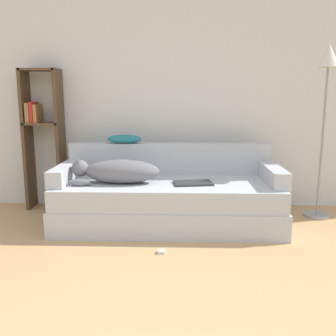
{
  "coord_description": "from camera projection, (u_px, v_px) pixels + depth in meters",
  "views": [
    {
      "loc": [
        0.27,
        -1.37,
        1.25
      ],
      "look_at": [
        0.16,
        2.06,
        0.59
      ],
      "focal_mm": 40.0,
      "sensor_mm": 36.0,
      "label": 1
    }
  ],
  "objects": [
    {
      "name": "throw_pillow",
      "position": [
        124.0,
        139.0,
        3.92
      ],
      "size": [
        0.36,
        0.2,
        0.09
      ],
      "color": "teal",
      "rests_on": "couch_backrest"
    },
    {
      "name": "couch",
      "position": [
        168.0,
        204.0,
        3.66
      ],
      "size": [
        2.15,
        0.91,
        0.44
      ],
      "color": "#B2B7BC",
      "rests_on": "ground_plane"
    },
    {
      "name": "wall_back",
      "position": [
        156.0,
        87.0,
        4.17
      ],
      "size": [
        6.98,
        0.06,
        2.7
      ],
      "color": "silver",
      "rests_on": "ground_plane"
    },
    {
      "name": "dog",
      "position": [
        118.0,
        171.0,
        3.53
      ],
      "size": [
        0.83,
        0.32,
        0.24
      ],
      "color": "slate",
      "rests_on": "couch"
    },
    {
      "name": "power_adapter",
      "position": [
        161.0,
        252.0,
        3.03
      ],
      "size": [
        0.06,
        0.06,
        0.02
      ],
      "color": "silver",
      "rests_on": "ground_plane"
    },
    {
      "name": "laptop",
      "position": [
        193.0,
        183.0,
        3.51
      ],
      "size": [
        0.39,
        0.27,
        0.02
      ],
      "rotation": [
        0.0,
        0.0,
        0.16
      ],
      "color": "#2D2D30",
      "rests_on": "couch"
    },
    {
      "name": "bookshelf",
      "position": [
        42.0,
        131.0,
        4.12
      ],
      "size": [
        0.41,
        0.26,
        1.54
      ],
      "color": "#4C3823",
      "rests_on": "ground_plane"
    },
    {
      "name": "floor_lamp",
      "position": [
        327.0,
        85.0,
        3.7
      ],
      "size": [
        0.27,
        0.27,
        1.75
      ],
      "color": "gray",
      "rests_on": "ground_plane"
    },
    {
      "name": "couch_arm_right",
      "position": [
        273.0,
        174.0,
        3.56
      ],
      "size": [
        0.15,
        0.72,
        0.15
      ],
      "color": "#B2B7BC",
      "rests_on": "couch"
    },
    {
      "name": "couch_arm_left",
      "position": [
        65.0,
        173.0,
        3.63
      ],
      "size": [
        0.15,
        0.72,
        0.15
      ],
      "color": "#B2B7BC",
      "rests_on": "couch"
    },
    {
      "name": "couch_backrest",
      "position": [
        169.0,
        158.0,
        3.96
      ],
      "size": [
        2.11,
        0.15,
        0.32
      ],
      "color": "#B2B7BC",
      "rests_on": "couch"
    }
  ]
}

